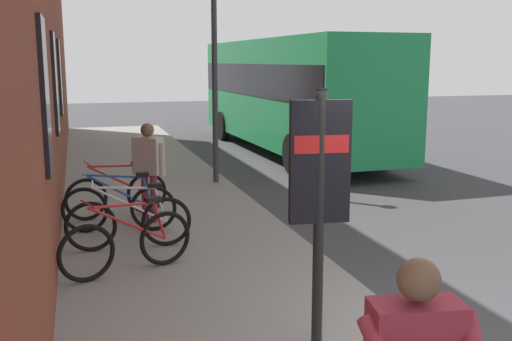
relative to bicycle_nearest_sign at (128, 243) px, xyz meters
name	(u,v)px	position (x,y,z in m)	size (l,w,h in m)	color
ground	(304,204)	(3.25, -3.64, -0.51)	(60.00, 60.00, 0.00)	#38383A
sidewalk_pavement	(150,188)	(5.25, -0.89, -0.45)	(24.00, 3.50, 0.12)	gray
bicycle_nearest_sign	(128,243)	(0.00, 0.00, 0.00)	(0.70, 1.69, 0.97)	black
bicycle_far_end	(130,222)	(1.00, -0.11, 0.00)	(0.48, 1.77, 0.97)	black
bicycle_under_window	(120,207)	(1.91, -0.04, 0.00)	(0.52, 1.75, 0.97)	black
bicycle_leaning_wall	(118,194)	(2.85, -0.07, 0.00)	(0.54, 1.75, 0.97)	black
transit_info_sign	(320,179)	(-2.49, -1.51, 1.21)	(0.14, 0.56, 2.40)	black
city_bus	(290,89)	(9.57, -5.64, 1.41)	(10.55, 2.83, 3.35)	#1E8C4C
pedestrian_crossing_street	(148,162)	(2.36, -0.55, 0.61)	(0.48, 0.51, 1.64)	maroon
street_lamp	(214,30)	(5.26, -2.34, 2.88)	(0.28, 0.28, 5.56)	#333338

